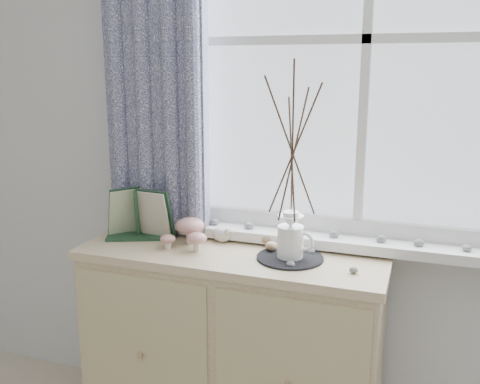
{
  "coord_description": "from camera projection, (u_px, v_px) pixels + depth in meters",
  "views": [
    {
      "loc": [
        0.54,
        -0.1,
        1.55
      ],
      "look_at": [
        -0.1,
        1.7,
        1.1
      ],
      "focal_mm": 40.0,
      "sensor_mm": 36.0,
      "label": 1
    }
  ],
  "objects": [
    {
      "name": "wooden_eggs",
      "position": [
        269.0,
        243.0,
        2.1
      ],
      "size": [
        0.09,
        0.11,
        0.06
      ],
      "color": "tan",
      "rests_on": "sideboard"
    },
    {
      "name": "toadstool_cluster",
      "position": [
        189.0,
        231.0,
        2.12
      ],
      "size": [
        0.19,
        0.17,
        0.11
      ],
      "color": "silver",
      "rests_on": "sideboard"
    },
    {
      "name": "crocheted_doily",
      "position": [
        290.0,
        258.0,
        2.0
      ],
      "size": [
        0.25,
        0.25,
        0.01
      ],
      "primitive_type": "cylinder",
      "color": "black",
      "rests_on": "sideboard"
    },
    {
      "name": "botanical_book",
      "position": [
        135.0,
        215.0,
        2.19
      ],
      "size": [
        0.34,
        0.24,
        0.22
      ],
      "primitive_type": null,
      "rotation": [
        0.0,
        0.0,
        0.4
      ],
      "color": "#1D3C24",
      "rests_on": "sideboard"
    },
    {
      "name": "twig_pitcher",
      "position": [
        292.0,
        147.0,
        1.9
      ],
      "size": [
        0.31,
        0.31,
        0.74
      ],
      "rotation": [
        0.0,
        0.0,
        -0.22
      ],
      "color": "white",
      "rests_on": "crocheted_doily"
    },
    {
      "name": "sideboard",
      "position": [
        232.0,
        349.0,
        2.18
      ],
      "size": [
        1.2,
        0.45,
        0.85
      ],
      "color": "beige",
      "rests_on": "ground"
    },
    {
      "name": "sideboard_pebbles",
      "position": [
        318.0,
        262.0,
        1.94
      ],
      "size": [
        0.25,
        0.19,
        0.02
      ],
      "color": "gray",
      "rests_on": "sideboard"
    },
    {
      "name": "songbird_figurine",
      "position": [
        221.0,
        234.0,
        2.19
      ],
      "size": [
        0.14,
        0.1,
        0.07
      ],
      "primitive_type": null,
      "rotation": [
        0.0,
        0.0,
        -0.4
      ],
      "color": "silver",
      "rests_on": "sideboard"
    }
  ]
}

